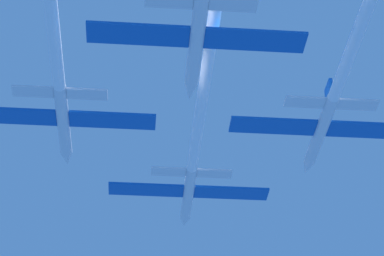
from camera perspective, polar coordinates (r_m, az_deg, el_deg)
name	(u,v)px	position (r m, az deg, el deg)	size (l,w,h in m)	color
jet_lead	(204,89)	(70.71, 0.87, 2.88)	(17.80, 63.59, 2.95)	silver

